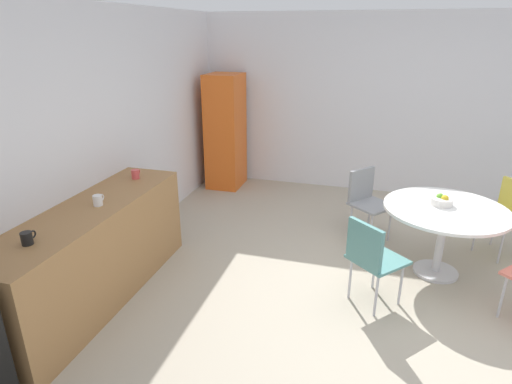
# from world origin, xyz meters

# --- Properties ---
(ground_plane) EXTENTS (6.00, 6.00, 0.00)m
(ground_plane) POSITION_xyz_m (0.00, 0.00, 0.00)
(ground_plane) COLOR #B2A893
(wall_back) EXTENTS (6.00, 0.10, 2.60)m
(wall_back) POSITION_xyz_m (0.00, 3.00, 1.30)
(wall_back) COLOR silver
(wall_back) RESTS_ON ground_plane
(wall_side_right) EXTENTS (0.10, 6.00, 2.60)m
(wall_side_right) POSITION_xyz_m (3.00, 0.00, 1.30)
(wall_side_right) COLOR silver
(wall_side_right) RESTS_ON ground_plane
(counter_block) EXTENTS (2.27, 0.60, 0.90)m
(counter_block) POSITION_xyz_m (-0.68, 2.65, 0.45)
(counter_block) COLOR #9E7042
(counter_block) RESTS_ON ground_plane
(locker_cabinet) EXTENTS (0.60, 0.50, 1.74)m
(locker_cabinet) POSITION_xyz_m (2.55, 2.55, 0.87)
(locker_cabinet) COLOR orange
(locker_cabinet) RESTS_ON ground_plane
(round_table) EXTENTS (1.18, 1.18, 0.73)m
(round_table) POSITION_xyz_m (0.64, -0.42, 0.61)
(round_table) COLOR silver
(round_table) RESTS_ON ground_plane
(chair_yellow) EXTENTS (0.59, 0.59, 0.83)m
(chair_yellow) POSITION_xyz_m (1.32, -1.17, 0.52)
(chair_yellow) COLOR silver
(chair_yellow) RESTS_ON ground_plane
(chair_gray) EXTENTS (0.59, 0.59, 0.83)m
(chair_gray) POSITION_xyz_m (1.29, 0.35, 0.52)
(chair_gray) COLOR silver
(chair_gray) RESTS_ON ground_plane
(chair_teal) EXTENTS (0.59, 0.59, 0.83)m
(chair_teal) POSITION_xyz_m (-0.12, 0.25, 0.52)
(chair_teal) COLOR silver
(chair_teal) RESTS_ON ground_plane
(fruit_bowl) EXTENTS (0.21, 0.21, 0.11)m
(fruit_bowl) POSITION_xyz_m (0.71, -0.38, 0.77)
(fruit_bowl) COLOR silver
(fruit_bowl) RESTS_ON round_table
(mug_white) EXTENTS (0.13, 0.08, 0.09)m
(mug_white) POSITION_xyz_m (0.14, 2.66, 0.95)
(mug_white) COLOR #D84C4C
(mug_white) RESTS_ON counter_block
(mug_green) EXTENTS (0.13, 0.08, 0.09)m
(mug_green) POSITION_xyz_m (-1.36, 2.64, 0.95)
(mug_green) COLOR black
(mug_green) RESTS_ON counter_block
(mug_red) EXTENTS (0.13, 0.08, 0.09)m
(mug_red) POSITION_xyz_m (-0.59, 2.59, 0.95)
(mug_red) COLOR white
(mug_red) RESTS_ON counter_block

